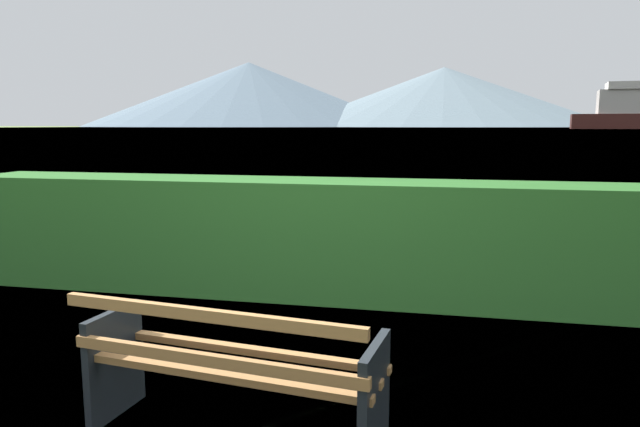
# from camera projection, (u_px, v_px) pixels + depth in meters

# --- Properties ---
(water_surface) EXTENTS (620.00, 620.00, 0.00)m
(water_surface) POSITION_uv_depth(u_px,v_px,m) (442.00, 128.00, 300.15)
(water_surface) COLOR #6B8EA3
(water_surface) RESTS_ON ground_plane
(park_bench) EXTENTS (1.80, 0.79, 0.87)m
(park_bench) POSITION_uv_depth(u_px,v_px,m) (230.00, 370.00, 3.29)
(park_bench) COLOR #A0703F
(park_bench) RESTS_ON ground_plane
(hedge_row) EXTENTS (8.12, 0.83, 1.23)m
(hedge_row) POSITION_uv_depth(u_px,v_px,m) (330.00, 239.00, 6.12)
(hedge_row) COLOR #2D6B28
(hedge_row) RESTS_ON ground_plane
(distant_hills) EXTENTS (806.20, 364.07, 65.84)m
(distant_hills) POSITION_uv_depth(u_px,v_px,m) (436.00, 95.00, 558.90)
(distant_hills) COLOR slate
(distant_hills) RESTS_ON ground_plane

